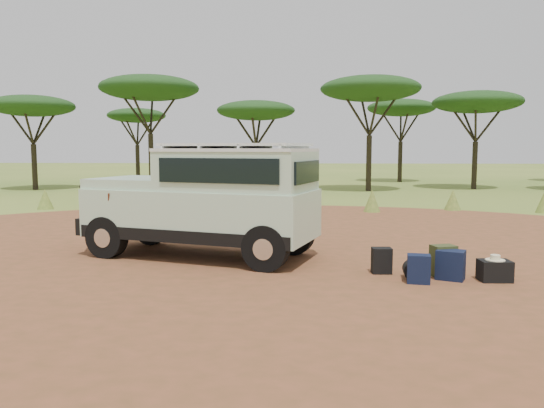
# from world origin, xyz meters

# --- Properties ---
(ground) EXTENTS (140.00, 140.00, 0.00)m
(ground) POSITION_xyz_m (0.00, 0.00, 0.00)
(ground) COLOR #577529
(ground) RESTS_ON ground
(dirt_clearing) EXTENTS (23.00, 23.00, 0.01)m
(dirt_clearing) POSITION_xyz_m (0.00, 0.00, 0.00)
(dirt_clearing) COLOR brown
(dirt_clearing) RESTS_ON ground
(grass_fringe) EXTENTS (36.60, 1.60, 0.90)m
(grass_fringe) POSITION_xyz_m (0.12, 8.67, 0.40)
(grass_fringe) COLOR #577529
(grass_fringe) RESTS_ON ground
(acacia_treeline) EXTENTS (46.70, 13.20, 6.26)m
(acacia_treeline) POSITION_xyz_m (0.75, 19.81, 4.87)
(acacia_treeline) COLOR #2C2419
(acacia_treeline) RESTS_ON ground
(safari_vehicle) EXTENTS (5.11, 3.19, 2.34)m
(safari_vehicle) POSITION_xyz_m (-1.38, 0.33, 1.13)
(safari_vehicle) COLOR #B6D4B5
(safari_vehicle) RESTS_ON ground
(walking_staff) EXTENTS (0.21, 0.43, 1.35)m
(walking_staff) POSITION_xyz_m (-3.39, 0.09, 0.68)
(walking_staff) COLOR brown
(walking_staff) RESTS_ON ground
(backpack_black) EXTENTS (0.36, 0.27, 0.47)m
(backpack_black) POSITION_xyz_m (1.99, -0.96, 0.23)
(backpack_black) COLOR black
(backpack_black) RESTS_ON ground
(backpack_navy) EXTENTS (0.41, 0.32, 0.49)m
(backpack_navy) POSITION_xyz_m (2.50, -1.64, 0.24)
(backpack_navy) COLOR #101A35
(backpack_navy) RESTS_ON ground
(backpack_olive) EXTENTS (0.47, 0.39, 0.56)m
(backpack_olive) POSITION_xyz_m (3.03, -1.12, 0.28)
(backpack_olive) COLOR #3C421E
(backpack_olive) RESTS_ON ground
(duffel_navy) EXTENTS (0.56, 0.50, 0.51)m
(duffel_navy) POSITION_xyz_m (3.10, -1.35, 0.26)
(duffel_navy) COLOR #101A35
(duffel_navy) RESTS_ON ground
(hard_case) EXTENTS (0.53, 0.39, 0.36)m
(hard_case) POSITION_xyz_m (3.82, -1.42, 0.18)
(hard_case) COLOR black
(hard_case) RESTS_ON ground
(stuff_sack) EXTENTS (0.34, 0.34, 0.32)m
(stuff_sack) POSITION_xyz_m (2.47, -1.33, 0.16)
(stuff_sack) COLOR black
(stuff_sack) RESTS_ON ground
(safari_hat) EXTENTS (0.32, 0.32, 0.09)m
(safari_hat) POSITION_xyz_m (3.82, -1.42, 0.40)
(safari_hat) COLOR beige
(safari_hat) RESTS_ON hard_case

